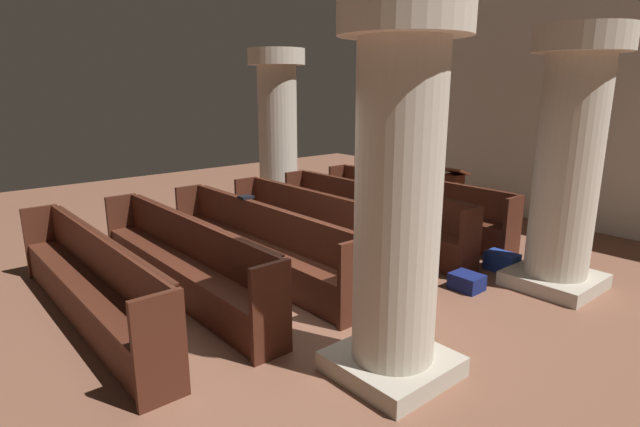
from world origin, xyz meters
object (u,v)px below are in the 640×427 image
(pew_row_5, at_px, (89,278))
(pillar_aisle_side, at_px, (569,158))
(pew_row_4, at_px, (182,257))
(kneeler_box_navy, at_px, (467,282))
(kneeler_box_blue, at_px, (502,262))
(lectern, at_px, (452,201))
(pew_row_2, at_px, (318,225))
(pillar_aisle_rear, at_px, (398,193))
(pew_row_3, at_px, (257,240))
(pillar_far_side, at_px, (278,129))
(pew_row_1, at_px, (369,214))
(pew_row_0, at_px, (412,204))
(hymn_book, at_px, (246,197))

(pew_row_5, height_order, pillar_aisle_side, pillar_aisle_side)
(pew_row_4, distance_m, kneeler_box_navy, 3.54)
(kneeler_box_navy, bearing_deg, kneeler_box_blue, 94.26)
(lectern, xyz_separation_m, kneeler_box_navy, (1.92, -2.37, -0.35))
(pew_row_2, relative_size, pillar_aisle_rear, 1.21)
(pillar_aisle_rear, bearing_deg, kneeler_box_navy, 107.13)
(pew_row_2, distance_m, kneeler_box_blue, 2.63)
(pillar_aisle_side, xyz_separation_m, pillar_aisle_rear, (0.00, -3.10, 0.00))
(pew_row_3, distance_m, lectern, 4.11)
(pew_row_4, xyz_separation_m, pew_row_5, (0.00, -1.07, 0.00))
(pillar_aisle_side, bearing_deg, pillar_aisle_rear, -90.00)
(pew_row_5, relative_size, kneeler_box_navy, 10.09)
(lectern, bearing_deg, pillar_far_side, -149.16)
(pew_row_2, distance_m, pillar_aisle_side, 3.41)
(pillar_far_side, xyz_separation_m, kneeler_box_blue, (4.79, 0.33, -1.53))
(pew_row_5, xyz_separation_m, kneeler_box_blue, (2.05, 4.82, -0.38))
(pew_row_1, height_order, pew_row_4, same)
(pillar_aisle_side, bearing_deg, kneeler_box_navy, -125.22)
(pew_row_0, relative_size, lectern, 3.54)
(hymn_book, height_order, kneeler_box_navy, hymn_book)
(pew_row_1, relative_size, kneeler_box_navy, 10.09)
(pew_row_5, distance_m, kneeler_box_blue, 5.25)
(pillar_aisle_side, xyz_separation_m, hymn_book, (-3.32, -2.49, -0.69))
(pillar_aisle_rear, bearing_deg, pew_row_1, 137.32)
(pew_row_0, height_order, pew_row_4, same)
(hymn_book, bearing_deg, pew_row_5, -77.13)
(pew_row_1, xyz_separation_m, pillar_far_side, (-2.74, 0.21, 1.15))
(lectern, relative_size, hymn_book, 5.81)
(pew_row_1, bearing_deg, pillar_aisle_rear, -42.68)
(lectern, distance_m, hymn_book, 4.02)
(pew_row_0, relative_size, pew_row_4, 1.00)
(pew_row_5, distance_m, hymn_book, 2.43)
(kneeler_box_blue, bearing_deg, pew_row_3, -127.42)
(pew_row_4, height_order, pillar_aisle_rear, pillar_aisle_rear)
(pew_row_0, bearing_deg, pillar_aisle_side, -10.93)
(pew_row_0, distance_m, pillar_aisle_side, 3.06)
(lectern, bearing_deg, kneeler_box_blue, -37.61)
(pillar_aisle_rear, bearing_deg, pillar_aisle_side, 90.00)
(pew_row_0, height_order, pew_row_1, same)
(pew_row_5, distance_m, pillar_aisle_rear, 3.47)
(pew_row_3, relative_size, pew_row_5, 1.00)
(pew_row_2, bearing_deg, kneeler_box_blue, 38.11)
(pillar_aisle_side, distance_m, hymn_book, 4.21)
(pillar_aisle_side, bearing_deg, pew_row_4, -126.63)
(pew_row_3, distance_m, pillar_aisle_rear, 3.04)
(pew_row_3, relative_size, pillar_aisle_side, 1.21)
(pew_row_4, relative_size, hymn_book, 20.58)
(pew_row_1, height_order, hymn_book, hymn_book)
(pew_row_1, relative_size, pew_row_2, 1.00)
(pew_row_2, height_order, pillar_aisle_rear, pillar_aisle_rear)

